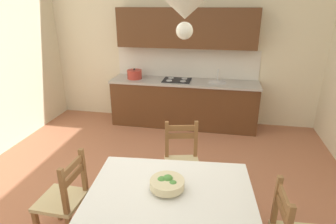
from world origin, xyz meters
TOP-DOWN VIEW (x-y plane):
  - ground_plane at (0.00, 0.00)m, footprint 5.82×6.18m
  - wall_back at (0.00, 2.85)m, footprint 5.82×0.12m
  - kitchen_cabinetry at (0.09, 2.52)m, footprint 2.79×0.63m
  - dining_table at (0.42, -0.64)m, footprint 1.50×1.14m
  - dining_chair_tv_side at (-0.67, -0.58)m, footprint 0.43×0.43m
  - dining_chair_kitchen_side at (0.38, 0.33)m, footprint 0.50×0.50m
  - fruit_bowl at (0.38, -0.63)m, footprint 0.30×0.30m
  - pendant_lamp at (0.53, -0.78)m, footprint 0.32×0.32m

SIDE VIEW (x-z plane):
  - ground_plane at x=0.00m, z-range -0.10..0.00m
  - dining_chair_tv_side at x=-0.67m, z-range -0.02..0.91m
  - dining_chair_kitchen_side at x=0.38m, z-range -0.02..0.91m
  - dining_table at x=0.42m, z-range 0.26..1.01m
  - fruit_bowl at x=0.38m, z-range 0.75..0.87m
  - kitchen_cabinetry at x=0.09m, z-range -0.24..1.96m
  - wall_back at x=0.00m, z-range 0.00..4.25m
  - pendant_lamp at x=0.53m, z-range 1.83..2.63m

